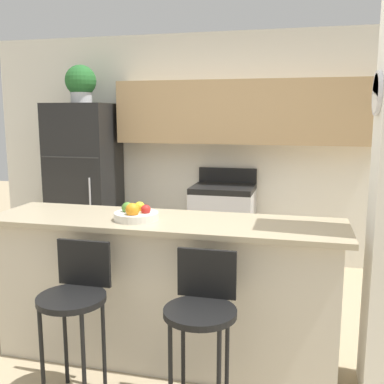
% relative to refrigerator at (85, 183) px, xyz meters
% --- Properties ---
extents(ground_plane, '(14.00, 14.00, 0.00)m').
position_rel_refrigerator_xyz_m(ground_plane, '(1.54, -1.89, -0.89)').
color(ground_plane, tan).
extents(wall_back, '(5.60, 0.38, 2.55)m').
position_rel_refrigerator_xyz_m(wall_back, '(1.64, 0.30, 0.55)').
color(wall_back, silver).
rests_on(wall_back, ground_plane).
extents(counter_bar, '(2.37, 0.63, 0.98)m').
position_rel_refrigerator_xyz_m(counter_bar, '(1.54, -1.89, -0.40)').
color(counter_bar, beige).
rests_on(counter_bar, ground_plane).
extents(refrigerator, '(0.70, 0.66, 1.78)m').
position_rel_refrigerator_xyz_m(refrigerator, '(0.00, 0.00, 0.00)').
color(refrigerator, black).
rests_on(refrigerator, ground_plane).
extents(stove_range, '(0.65, 0.60, 1.07)m').
position_rel_refrigerator_xyz_m(stove_range, '(1.60, 0.04, -0.43)').
color(stove_range, silver).
rests_on(stove_range, ground_plane).
extents(bar_stool_left, '(0.39, 0.39, 0.92)m').
position_rel_refrigerator_xyz_m(bar_stool_left, '(1.16, -2.42, -0.28)').
color(bar_stool_left, black).
rests_on(bar_stool_left, ground_plane).
extents(bar_stool_right, '(0.39, 0.39, 0.92)m').
position_rel_refrigerator_xyz_m(bar_stool_right, '(1.92, -2.42, -0.28)').
color(bar_stool_right, black).
rests_on(bar_stool_right, ground_plane).
extents(potted_plant_on_fridge, '(0.34, 0.34, 0.42)m').
position_rel_refrigerator_xyz_m(potted_plant_on_fridge, '(-0.00, 0.00, 1.11)').
color(potted_plant_on_fridge, silver).
rests_on(potted_plant_on_fridge, refrigerator).
extents(fruit_bowl, '(0.29, 0.29, 0.12)m').
position_rel_refrigerator_xyz_m(fruit_bowl, '(1.37, -1.96, 0.13)').
color(fruit_bowl, silver).
rests_on(fruit_bowl, counter_bar).
extents(trash_bin, '(0.28, 0.28, 0.38)m').
position_rel_refrigerator_xyz_m(trash_bin, '(0.57, -0.22, -0.70)').
color(trash_bin, black).
rests_on(trash_bin, ground_plane).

